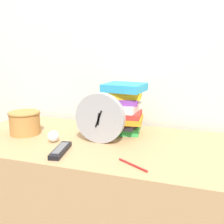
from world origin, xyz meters
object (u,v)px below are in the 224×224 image
book_stack (122,108)px  pen (133,165)px  crumpled_paper_ball (53,136)px  desk_clock (100,118)px  tv_remote (61,150)px  basket (25,122)px

book_stack → pen: (0.16, -0.38, -0.13)m
book_stack → crumpled_paper_ball: 0.38m
desk_clock → crumpled_paper_ball: 0.24m
pen → tv_remote: bearing=174.5°
crumpled_paper_ball → pen: size_ratio=0.42×
book_stack → pen: 0.43m
basket → pen: size_ratio=1.25×
basket → crumpled_paper_ball: 0.22m
desk_clock → tv_remote: size_ratio=1.31×
book_stack → crumpled_paper_ball: size_ratio=4.73×
basket → tv_remote: size_ratio=0.90×
basket → book_stack: bearing=20.8°
book_stack → basket: bearing=-159.2°
pen → basket: bearing=161.9°
desk_clock → book_stack: size_ratio=0.91×
book_stack → tv_remote: size_ratio=1.44×
desk_clock → crumpled_paper_ball: bearing=-163.1°
tv_remote → pen: 0.33m
book_stack → basket: book_stack is taller
book_stack → tv_remote: (-0.17, -0.35, -0.12)m
tv_remote → crumpled_paper_ball: bearing=132.1°
desk_clock → basket: size_ratio=1.46×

